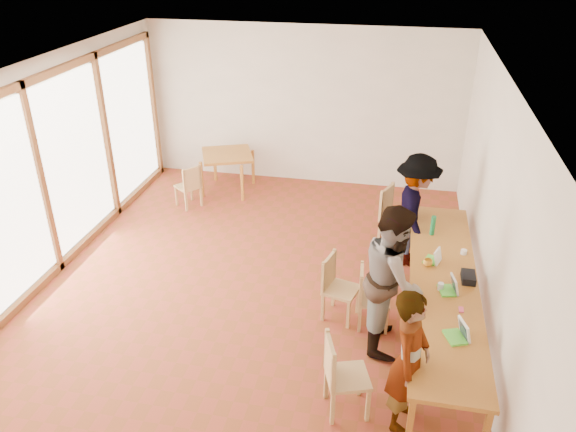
% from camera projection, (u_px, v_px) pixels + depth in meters
% --- Properties ---
extents(ground, '(8.00, 8.00, 0.00)m').
position_uv_depth(ground, '(252.00, 292.00, 7.81)').
color(ground, '#963A24').
rests_on(ground, ground).
extents(wall_back, '(6.00, 0.10, 3.00)m').
position_uv_depth(wall_back, '(304.00, 106.00, 10.60)').
color(wall_back, beige).
rests_on(wall_back, ground).
extents(wall_right, '(0.10, 8.00, 3.00)m').
position_uv_depth(wall_right, '(495.00, 217.00, 6.59)').
color(wall_right, beige).
rests_on(wall_right, ground).
extents(window_wall, '(0.10, 8.00, 3.00)m').
position_uv_depth(window_wall, '(39.00, 176.00, 7.65)').
color(window_wall, white).
rests_on(window_wall, ground).
extents(ceiling, '(6.00, 8.00, 0.04)m').
position_uv_depth(ceiling, '(244.00, 75.00, 6.42)').
color(ceiling, white).
rests_on(ceiling, wall_back).
extents(communal_table, '(0.80, 4.00, 0.75)m').
position_uv_depth(communal_table, '(443.00, 284.00, 6.75)').
color(communal_table, '#BD7F2A').
rests_on(communal_table, ground).
extents(side_table, '(0.90, 0.90, 0.75)m').
position_uv_depth(side_table, '(227.00, 157.00, 10.52)').
color(side_table, '#BD7F2A').
rests_on(side_table, ground).
extents(chair_near, '(0.54, 0.54, 0.49)m').
position_uv_depth(chair_near, '(339.00, 369.00, 5.66)').
color(chair_near, tan).
rests_on(chair_near, ground).
extents(chair_mid, '(0.41, 0.41, 0.44)m').
position_uv_depth(chair_mid, '(368.00, 291.00, 6.96)').
color(chair_mid, tan).
rests_on(chair_mid, ground).
extents(chair_far, '(0.50, 0.50, 0.46)m').
position_uv_depth(chair_far, '(335.00, 280.00, 7.12)').
color(chair_far, tan).
rests_on(chair_far, ground).
extents(chair_empty, '(0.58, 0.58, 0.51)m').
position_uv_depth(chair_empty, '(392.00, 210.00, 8.77)').
color(chair_empty, tan).
rests_on(chair_empty, ground).
extents(chair_spare, '(0.52, 0.52, 0.43)m').
position_uv_depth(chair_spare, '(190.00, 182.00, 9.94)').
color(chair_spare, tan).
rests_on(chair_spare, ground).
extents(person_near, '(0.49, 0.65, 1.59)m').
position_uv_depth(person_near, '(409.00, 361.00, 5.43)').
color(person_near, gray).
rests_on(person_near, ground).
extents(person_mid, '(0.73, 0.92, 1.84)m').
position_uv_depth(person_mid, '(393.00, 278.00, 6.48)').
color(person_mid, gray).
rests_on(person_mid, ground).
extents(person_far, '(0.77, 1.18, 1.72)m').
position_uv_depth(person_far, '(415.00, 211.00, 8.13)').
color(person_far, gray).
rests_on(person_far, ground).
extents(laptop_near, '(0.28, 0.30, 0.21)m').
position_uv_depth(laptop_near, '(459.00, 333.00, 5.77)').
color(laptop_near, '#58D539').
rests_on(laptop_near, communal_table).
extents(laptop_mid, '(0.25, 0.27, 0.20)m').
position_uv_depth(laptop_mid, '(450.00, 287.00, 6.51)').
color(laptop_mid, '#58D539').
rests_on(laptop_mid, communal_table).
extents(laptop_far, '(0.25, 0.26, 0.18)m').
position_uv_depth(laptop_far, '(434.00, 258.00, 7.09)').
color(laptop_far, '#58D539').
rests_on(laptop_far, communal_table).
extents(yellow_mug, '(0.12, 0.12, 0.09)m').
position_uv_depth(yellow_mug, '(428.00, 263.00, 7.01)').
color(yellow_mug, '#FDB236').
rests_on(yellow_mug, communal_table).
extents(green_bottle, '(0.07, 0.07, 0.28)m').
position_uv_depth(green_bottle, '(433.00, 225.00, 7.68)').
color(green_bottle, '#136E3A').
rests_on(green_bottle, communal_table).
extents(clear_glass, '(0.07, 0.07, 0.09)m').
position_uv_depth(clear_glass, '(441.00, 286.00, 6.54)').
color(clear_glass, silver).
rests_on(clear_glass, communal_table).
extents(condiment_cup, '(0.08, 0.08, 0.06)m').
position_uv_depth(condiment_cup, '(464.00, 252.00, 7.26)').
color(condiment_cup, white).
rests_on(condiment_cup, communal_table).
extents(pink_phone, '(0.05, 0.10, 0.01)m').
position_uv_depth(pink_phone, '(461.00, 310.00, 6.21)').
color(pink_phone, '#DE436F').
rests_on(pink_phone, communal_table).
extents(black_pouch, '(0.16, 0.26, 0.09)m').
position_uv_depth(black_pouch, '(468.00, 277.00, 6.72)').
color(black_pouch, black).
rests_on(black_pouch, communal_table).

